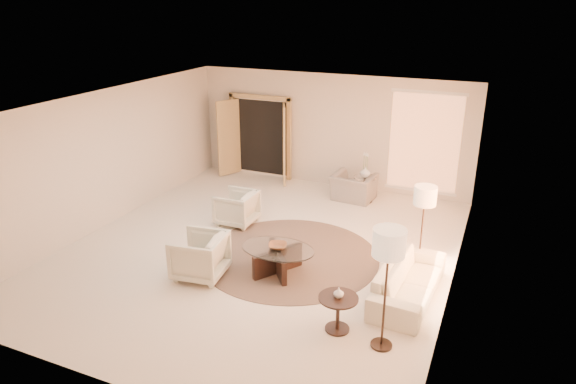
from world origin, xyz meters
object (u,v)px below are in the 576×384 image
at_px(side_table, 364,187).
at_px(armchair_right, 200,254).
at_px(side_vase, 365,172).
at_px(sofa, 409,281).
at_px(floor_lamp_near, 425,200).
at_px(accent_chair, 354,183).
at_px(armchair_left, 236,206).
at_px(end_vase, 339,293).
at_px(bowl, 278,246).
at_px(floor_lamp_far, 389,248).
at_px(end_table, 338,308).
at_px(coffee_table, 278,257).

bearing_deg(side_table, armchair_right, -110.33).
relative_size(armchair_right, side_vase, 3.47).
height_order(sofa, side_vase, side_vase).
bearing_deg(floor_lamp_near, side_vase, 122.45).
xyz_separation_m(accent_chair, side_vase, (0.27, -0.00, 0.31)).
distance_m(floor_lamp_near, side_vase, 3.33).
height_order(armchair_left, side_vase, side_vase).
bearing_deg(accent_chair, end_vase, 109.24).
height_order(bowl, end_vase, end_vase).
distance_m(floor_lamp_near, floor_lamp_far, 2.35).
bearing_deg(armchair_right, side_vase, 151.98).
bearing_deg(accent_chair, end_table, 109.24).
distance_m(side_table, bowl, 3.88).
relative_size(side_table, end_vase, 3.97).
relative_size(accent_chair, coffee_table, 0.70).
relative_size(side_table, bowl, 1.91).
bearing_deg(end_vase, bowl, 141.99).
bearing_deg(armchair_right, coffee_table, 110.37).
xyz_separation_m(coffee_table, end_table, (1.47, -1.15, 0.07)).
bearing_deg(end_vase, floor_lamp_far, -9.43).
xyz_separation_m(coffee_table, bowl, (0.00, 0.00, 0.22)).
relative_size(side_table, floor_lamp_near, 0.39).
distance_m(end_table, end_vase, 0.24).
xyz_separation_m(floor_lamp_near, floor_lamp_far, (-0.08, -2.35, 0.17)).
relative_size(armchair_left, floor_lamp_far, 0.44).
xyz_separation_m(armchair_right, side_table, (1.66, 4.48, -0.06)).
relative_size(sofa, side_vase, 8.24).
relative_size(sofa, armchair_right, 2.38).
relative_size(accent_chair, end_vase, 6.26).
relative_size(armchair_right, end_vase, 5.54).
xyz_separation_m(armchair_left, floor_lamp_near, (3.90, -0.47, 0.95)).
bearing_deg(armchair_left, accent_chair, 140.65).
xyz_separation_m(armchair_right, floor_lamp_far, (3.33, -0.63, 1.09)).
xyz_separation_m(armchair_left, end_vase, (3.13, -2.70, 0.22)).
distance_m(floor_lamp_far, side_vase, 5.43).
relative_size(armchair_right, accent_chair, 0.88).
distance_m(coffee_table, side_table, 3.88).
xyz_separation_m(coffee_table, side_table, (0.48, 3.85, 0.07)).
height_order(sofa, bowl, sofa).
bearing_deg(sofa, armchair_right, 105.98).
bearing_deg(sofa, end_table, 152.66).
relative_size(floor_lamp_far, bowl, 5.57).
relative_size(sofa, end_table, 3.51).
bearing_deg(accent_chair, sofa, 123.66).
bearing_deg(end_vase, side_vase, 101.24).
xyz_separation_m(accent_chair, side_table, (0.27, -0.00, -0.05)).
bearing_deg(side_table, end_table, -78.76).
distance_m(coffee_table, side_vase, 3.90).
height_order(accent_chair, floor_lamp_far, floor_lamp_far).
bearing_deg(end_vase, armchair_right, 168.88).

